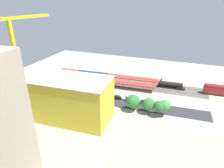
{
  "coord_description": "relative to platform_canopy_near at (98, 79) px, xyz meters",
  "views": [
    {
      "loc": [
        -31.92,
        82.54,
        47.57
      ],
      "look_at": [
        -0.84,
        -0.57,
        7.85
      ],
      "focal_mm": 31.37,
      "sensor_mm": 36.0,
      "label": 1
    }
  ],
  "objects": [
    {
      "name": "street_asphalt",
      "position": [
        -12.5,
        15.87,
        -3.66
      ],
      "size": [
        95.57,
        13.88,
        0.01
      ],
      "primitive_type": "cube",
      "rotation": [
        0.0,
        0.0,
        0.05
      ],
      "color": "#2D2D33",
      "rests_on": "ground"
    },
    {
      "name": "street_tree_5",
      "position": [
        -33.51,
        20.08,
        0.91
      ],
      "size": [
        5.54,
        5.54,
        7.36
      ],
      "color": "brown",
      "rests_on": "ground"
    },
    {
      "name": "passenger_coach",
      "position": [
        -66.22,
        -10.48,
        -0.57
      ],
      "size": [
        18.06,
        3.77,
        5.87
      ],
      "color": "black",
      "rests_on": "ground"
    },
    {
      "name": "ground_plane",
      "position": [
        -12.5,
        12.84,
        -3.67
      ],
      "size": [
        152.37,
        152.37,
        0.0
      ],
      "primitive_type": "plane",
      "color": "#9E998C",
      "rests_on": "ground"
    },
    {
      "name": "tower_crane",
      "position": [
        22.63,
        31.8,
        19.99
      ],
      "size": [
        7.39,
        25.17,
        40.61
      ],
      "color": "gray",
      "rests_on": "ground"
    },
    {
      "name": "rail_bed",
      "position": [
        -12.5,
        -7.69,
        -3.66
      ],
      "size": [
        95.8,
        18.44,
        0.01
      ],
      "primitive_type": "cube",
      "rotation": [
        0.0,
        0.0,
        0.05
      ],
      "color": "#5B544C",
      "rests_on": "ground"
    },
    {
      "name": "construction_roof_slab",
      "position": [
        -0.73,
        35.02,
        14.22
      ],
      "size": [
        39.62,
        19.3,
        0.4
      ],
      "primitive_type": "cube",
      "rotation": [
        0.0,
        0.0,
        0.05
      ],
      "color": "#B7B2A8",
      "rests_on": "construction_building"
    },
    {
      "name": "platform_canopy_near",
      "position": [
        0.0,
        0.0,
        0.0
      ],
      "size": [
        66.6,
        7.92,
        3.86
      ],
      "color": "#B73328",
      "rests_on": "ground"
    },
    {
      "name": "construction_building",
      "position": [
        -0.73,
        35.02,
        5.18
      ],
      "size": [
        38.99,
        18.67,
        17.68
      ],
      "primitive_type": "cube",
      "rotation": [
        0.0,
        0.0,
        0.05
      ],
      "color": "yellow",
      "rests_on": "ground"
    },
    {
      "name": "street_tree_4",
      "position": [
        11.67,
        21.11,
        0.96
      ],
      "size": [
        4.33,
        4.33,
        6.81
      ],
      "color": "brown",
      "rests_on": "ground"
    },
    {
      "name": "parked_car_4",
      "position": [
        -8.45,
        12.59,
        -2.89
      ],
      "size": [
        4.81,
        1.97,
        1.77
      ],
      "color": "black",
      "rests_on": "ground"
    },
    {
      "name": "parked_car_5",
      "position": [
        -1.34,
        12.04,
        -2.94
      ],
      "size": [
        4.8,
        2.2,
        1.63
      ],
      "color": "black",
      "rests_on": "ground"
    },
    {
      "name": "locomotive",
      "position": [
        -40.63,
        -10.48,
        -1.85
      ],
      "size": [
        14.91,
        3.54,
        5.15
      ],
      "color": "black",
      "rests_on": "ground"
    },
    {
      "name": "platform_canopy_far",
      "position": [
        -2.22,
        -7.38,
        0.24
      ],
      "size": [
        63.49,
        8.35,
        4.14
      ],
      "color": "#B73328",
      "rests_on": "ground"
    },
    {
      "name": "street_tree_1",
      "position": [
        -26.5,
        20.64,
        1.31
      ],
      "size": [
        6.04,
        6.04,
        8.01
      ],
      "color": "brown",
      "rests_on": "ground"
    },
    {
      "name": "parked_car_3",
      "position": [
        -16.02,
        12.24,
        -2.88
      ],
      "size": [
        4.8,
        2.01,
        1.77
      ],
      "color": "black",
      "rests_on": "ground"
    },
    {
      "name": "freight_coach_far",
      "position": [
        5.77,
        -4.91,
        -0.47
      ],
      "size": [
        19.67,
        4.0,
        6.08
      ],
      "color": "black",
      "rests_on": "ground"
    },
    {
      "name": "parked_car_2",
      "position": [
        -22.24,
        12.08,
        -2.96
      ],
      "size": [
        4.68,
        2.05,
        1.58
      ],
      "color": "black",
      "rests_on": "ground"
    },
    {
      "name": "street_tree_2",
      "position": [
        -38.11,
        21.04,
        1.23
      ],
      "size": [
        4.99,
        4.99,
        7.41
      ],
      "color": "brown",
      "rests_on": "ground"
    },
    {
      "name": "parked_car_1",
      "position": [
        -29.74,
        12.5,
        -2.86
      ],
      "size": [
        4.37,
        2.13,
        1.8
      ],
      "color": "black",
      "rests_on": "ground"
    },
    {
      "name": "track_rails",
      "position": [
        -12.5,
        -7.69,
        -3.49
      ],
      "size": [
        95.11,
        12.02,
        0.12
      ],
      "color": "#9E9EA8",
      "rests_on": "ground"
    },
    {
      "name": "box_truck_0",
      "position": [
        -10.64,
        20.81,
        -1.97
      ],
      "size": [
        10.11,
        2.66,
        3.45
      ],
      "color": "black",
      "rests_on": "ground"
    },
    {
      "name": "parked_car_0",
      "position": [
        -37.07,
        12.21,
        -2.88
      ],
      "size": [
        4.8,
        1.97,
        1.77
      ],
      "color": "black",
      "rests_on": "ground"
    },
    {
      "name": "street_tree_0",
      "position": [
        -40.12,
        20.12,
        1.46
      ],
      "size": [
        4.94,
        4.94,
        7.61
      ],
      "color": "brown",
      "rests_on": "ground"
    },
    {
      "name": "box_truck_1",
      "position": [
        -10.07,
        20.69,
        -1.88
      ],
      "size": [
        9.51,
        2.7,
        3.67
      ],
      "color": "black",
      "rests_on": "ground"
    },
    {
      "name": "traffic_light",
      "position": [
        -23.09,
        20.52,
        1.01
      ],
      "size": [
        0.5,
        0.36,
        7.13
      ],
      "color": "#333333",
      "rests_on": "ground"
    },
    {
      "name": "parked_car_6",
      "position": [
        5.9,
        12.75,
        -2.87
      ],
      "size": [
        4.54,
        2.02,
        1.8
      ],
      "color": "black",
      "rests_on": "ground"
    },
    {
      "name": "street_tree_3",
      "position": [
        -0.88,
        20.87,
        2.06
      ],
      "size": [
        5.11,
        5.11,
        8.3
      ],
      "color": "brown",
      "rests_on": "ground"
    }
  ]
}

